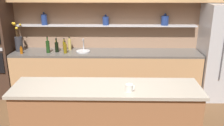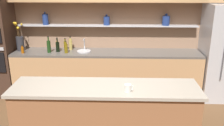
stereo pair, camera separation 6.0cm
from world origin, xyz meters
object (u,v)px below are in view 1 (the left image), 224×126
at_px(bottle_wine_0, 57,47).
at_px(bottle_spirit_6, 70,44).
at_px(flower_vase, 19,42).
at_px(bottle_oil_5, 56,46).
at_px(coffee_mug, 129,88).
at_px(bottle_oil_2, 65,48).
at_px(refrigerator, 222,52).
at_px(bottle_oil_4, 64,45).
at_px(sink_fixture, 83,50).
at_px(bottle_wine_3, 48,47).
at_px(bottle_sauce_1, 21,50).

height_order(bottle_wine_0, bottle_spirit_6, bottle_wine_0).
distance_m(flower_vase, bottle_oil_5, 0.75).
relative_size(bottle_wine_0, coffee_mug, 2.67).
bearing_deg(bottle_oil_2, refrigerator, 1.18).
height_order(bottle_oil_4, bottle_oil_5, bottle_oil_4).
bearing_deg(bottle_oil_2, sink_fixture, 18.63).
relative_size(refrigerator, bottle_wine_0, 6.51).
bearing_deg(bottle_oil_2, bottle_oil_4, 105.27).
height_order(bottle_oil_2, bottle_wine_3, bottle_wine_3).
bearing_deg(bottle_spirit_6, bottle_sauce_1, -161.88).
relative_size(bottle_wine_3, bottle_oil_4, 1.33).
distance_m(flower_vase, sink_fixture, 1.30).
bearing_deg(sink_fixture, bottle_oil_5, 172.91).
distance_m(bottle_oil_4, bottle_spirit_6, 0.11).
bearing_deg(bottle_wine_0, bottle_wine_3, -160.36).
bearing_deg(bottle_oil_5, sink_fixture, -7.09).
xyz_separation_m(bottle_wine_0, bottle_oil_2, (0.18, -0.08, -0.01)).
bearing_deg(flower_vase, bottle_wine_0, -4.54).
distance_m(bottle_oil_2, bottle_wine_3, 0.35).
distance_m(flower_vase, bottle_oil_4, 0.90).
bearing_deg(bottle_oil_2, bottle_sauce_1, -177.00).
distance_m(bottle_oil_5, bottle_spirit_6, 0.26).
bearing_deg(bottle_spirit_6, sink_fixture, -24.77).
bearing_deg(bottle_sauce_1, bottle_wine_3, 8.10).
bearing_deg(bottle_wine_0, flower_vase, 175.46).
xyz_separation_m(bottle_oil_4, coffee_mug, (1.21, -2.16, 0.05)).
xyz_separation_m(sink_fixture, bottle_spirit_6, (-0.29, 0.13, 0.09)).
relative_size(bottle_oil_2, bottle_wine_3, 0.75).
distance_m(sink_fixture, coffee_mug, 2.22).
xyz_separation_m(bottle_oil_4, bottle_oil_5, (-0.15, -0.03, -0.00)).
bearing_deg(bottle_oil_2, bottle_oil_5, 139.67).
bearing_deg(bottle_spirit_6, flower_vase, -174.20).
height_order(refrigerator, bottle_spirit_6, refrigerator).
distance_m(bottle_oil_4, coffee_mug, 2.48).
bearing_deg(bottle_oil_5, bottle_oil_4, 12.83).
height_order(flower_vase, sink_fixture, flower_vase).
relative_size(bottle_wine_3, bottle_oil_5, 1.37).
bearing_deg(bottle_oil_4, bottle_wine_3, -146.54).
height_order(flower_vase, bottle_sauce_1, flower_vase).
bearing_deg(flower_vase, sink_fixture, -1.46).
xyz_separation_m(bottle_wine_0, bottle_spirit_6, (0.23, 0.16, 0.01)).
height_order(bottle_oil_2, bottle_oil_4, bottle_oil_4).
xyz_separation_m(bottle_oil_5, coffee_mug, (1.36, -2.12, 0.05)).
xyz_separation_m(bottle_wine_3, bottle_oil_5, (0.13, 0.15, -0.03)).
bearing_deg(bottle_spirit_6, coffee_mug, -63.16).
bearing_deg(flower_vase, bottle_spirit_6, 5.80).
bearing_deg(sink_fixture, flower_vase, 178.54).
bearing_deg(coffee_mug, bottle_spirit_6, 116.84).
bearing_deg(bottle_oil_5, bottle_wine_3, -130.55).
bearing_deg(bottle_oil_4, bottle_oil_5, -167.17).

